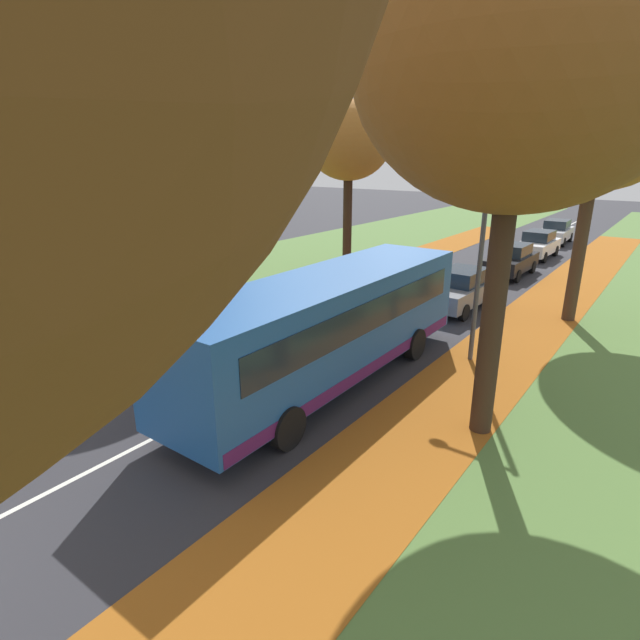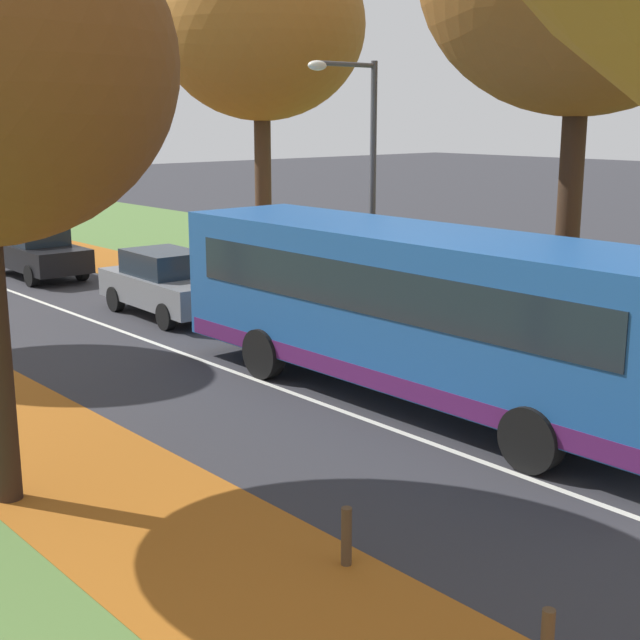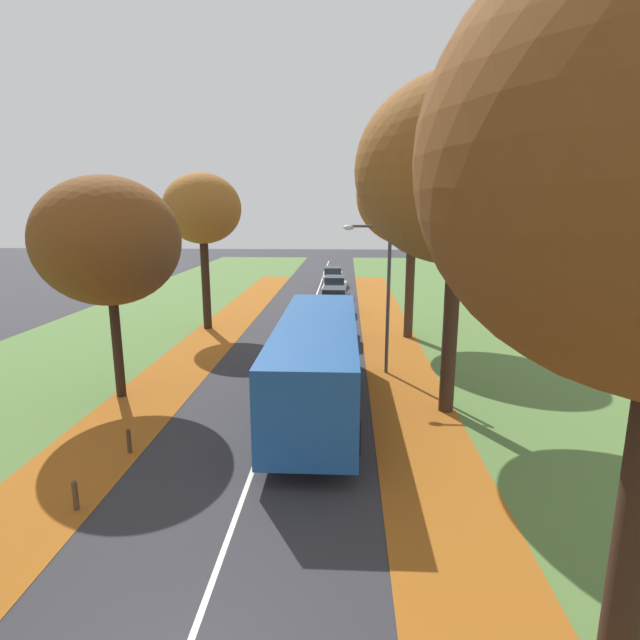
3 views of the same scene
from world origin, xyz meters
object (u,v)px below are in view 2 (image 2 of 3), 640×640
streetlamp_right (362,170)px  car_black_following (37,251)px  bollard_fifth (346,537)px  tree_right_mid (261,26)px  car_grey_lead (167,283)px  bus (420,306)px

streetlamp_right → car_black_following: (-2.12, 12.11, -2.92)m
bollard_fifth → car_black_following: 20.09m
tree_right_mid → car_black_following: size_ratio=2.31×
bollard_fifth → car_grey_lead: bearing=66.8°
tree_right_mid → car_black_following: (-4.03, 6.14, -6.41)m
streetlamp_right → bus: bearing=-120.5°
tree_right_mid → bus: bearing=-113.1°
streetlamp_right → car_black_following: 12.63m
bollard_fifth → car_black_following: car_black_following is taller
bus → car_grey_lead: size_ratio=2.44×
tree_right_mid → bus: tree_right_mid is taller
bollard_fifth → streetlamp_right: size_ratio=0.12×
bollard_fifth → car_black_following: bearing=75.3°
bollard_fifth → car_black_following: (5.09, 19.43, 0.47)m
car_black_following → streetlamp_right: bearing=-80.1°
bus → car_black_following: bearing=89.5°
streetlamp_right → bus: streetlamp_right is taller
bollard_fifth → streetlamp_right: 10.82m
tree_right_mid → bus: 12.01m
car_grey_lead → car_black_following: size_ratio=1.01×
streetlamp_right → bus: size_ratio=0.58×
tree_right_mid → streetlamp_right: tree_right_mid is taller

